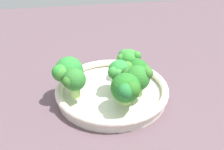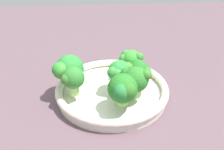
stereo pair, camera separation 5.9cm
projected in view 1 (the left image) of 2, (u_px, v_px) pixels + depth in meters
The scene contains 9 objects.
ground_plane at pixel (102, 97), 77.63cm from camera, with size 130.00×130.00×2.50cm, color #59454D.
bowl at pixel (112, 91), 74.63cm from camera, with size 26.89×26.89×3.21cm.
broccoli_floret_0 at pixel (67, 71), 71.01cm from camera, with size 7.15×7.06×7.47cm.
broccoli_floret_1 at pixel (119, 71), 71.89cm from camera, with size 6.01×5.61×6.48cm.
broccoli_floret_2 at pixel (128, 59), 76.69cm from camera, with size 5.82×5.02×6.45cm.
broccoli_floret_3 at pixel (138, 69), 73.60cm from camera, with size 5.41×5.71×5.93cm.
broccoli_floret_4 at pixel (127, 88), 65.84cm from camera, with size 6.65×7.50×7.05cm.
broccoli_floret_5 at pixel (74, 80), 68.09cm from camera, with size 5.19×5.55×6.89cm.
broccoli_floret_6 at pixel (137, 78), 68.77cm from camera, with size 6.68×5.70×7.17cm.
Camera 1 is at (-7.17, -62.87, 44.12)cm, focal length 50.32 mm.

